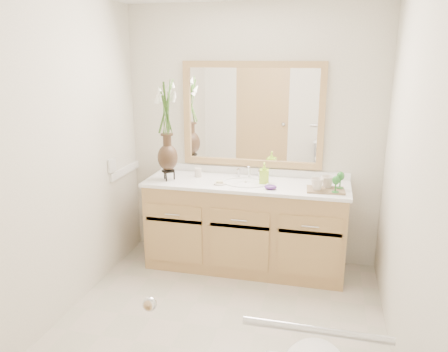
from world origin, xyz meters
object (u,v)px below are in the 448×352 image
(flower_vase, at_px, (166,114))
(soap_bottle, at_px, (264,174))
(tray, at_px, (326,190))
(tumbler, at_px, (198,172))

(flower_vase, relative_size, soap_bottle, 5.36)
(flower_vase, height_order, tray, flower_vase)
(flower_vase, bearing_deg, soap_bottle, 7.26)
(soap_bottle, height_order, tray, soap_bottle)
(flower_vase, xyz_separation_m, soap_bottle, (0.87, 0.11, -0.52))
(flower_vase, xyz_separation_m, tray, (1.41, -0.00, -0.60))
(tray, bearing_deg, flower_vase, 176.13)
(flower_vase, height_order, soap_bottle, flower_vase)
(soap_bottle, relative_size, tray, 0.53)
(flower_vase, distance_m, tumbler, 0.63)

